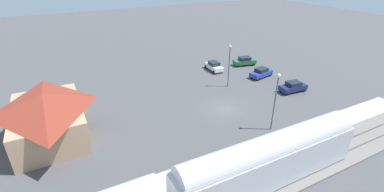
% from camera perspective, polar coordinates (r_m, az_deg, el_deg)
% --- Properties ---
extents(ground_plane, '(200.00, 200.00, 0.00)m').
position_cam_1_polar(ground_plane, '(39.18, 6.58, -2.70)').
color(ground_plane, '#4C4C4F').
extents(railway_track, '(4.80, 70.00, 0.30)m').
position_cam_1_polar(railway_track, '(30.68, 21.61, -13.66)').
color(railway_track, slate).
rests_on(railway_track, ground).
extents(platform, '(3.20, 46.00, 0.30)m').
position_cam_1_polar(platform, '(32.67, 16.47, -9.92)').
color(platform, '#B7B2A8').
rests_on(platform, ground).
extents(station_building, '(12.48, 8.22, 5.62)m').
position_cam_1_polar(station_building, '(35.89, -28.08, -3.48)').
color(station_building, tan).
rests_on(station_building, ground).
extents(pedestrian_on_platform, '(0.36, 0.36, 1.71)m').
position_cam_1_polar(pedestrian_on_platform, '(30.12, 12.45, -10.15)').
color(pedestrian_on_platform, '#333338').
rests_on(pedestrian_on_platform, platform).
extents(pedestrian_waiting_far, '(0.36, 0.36, 1.71)m').
position_cam_1_polar(pedestrian_waiting_far, '(30.98, 14.87, -9.32)').
color(pedestrian_waiting_far, '#23284C').
rests_on(pedestrian_waiting_far, platform).
extents(sedan_navy, '(2.19, 4.63, 1.74)m').
position_cam_1_polar(sedan_navy, '(46.66, 20.46, 1.85)').
color(sedan_navy, navy).
rests_on(sedan_navy, ground).
extents(sedan_white, '(4.59, 2.46, 1.74)m').
position_cam_1_polar(sedan_white, '(52.89, 4.62, 6.30)').
color(sedan_white, white).
rests_on(sedan_white, ground).
extents(sedan_blue, '(2.66, 4.77, 1.74)m').
position_cam_1_polar(sedan_blue, '(51.05, 14.33, 4.79)').
color(sedan_blue, '#283D9E').
rests_on(sedan_blue, ground).
extents(sedan_green, '(2.71, 4.78, 1.74)m').
position_cam_1_polar(sedan_green, '(56.51, 10.99, 7.22)').
color(sedan_green, '#236638').
rests_on(sedan_green, ground).
extents(light_pole_near_platform, '(0.44, 0.44, 7.49)m').
position_cam_1_polar(light_pole_near_platform, '(33.54, 17.18, 0.11)').
color(light_pole_near_platform, '#515156').
rests_on(light_pole_near_platform, ground).
extents(light_pole_lot_center, '(0.44, 0.44, 7.13)m').
position_cam_1_polar(light_pole_lot_center, '(44.72, 7.85, 7.33)').
color(light_pole_lot_center, '#515156').
rests_on(light_pole_lot_center, ground).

